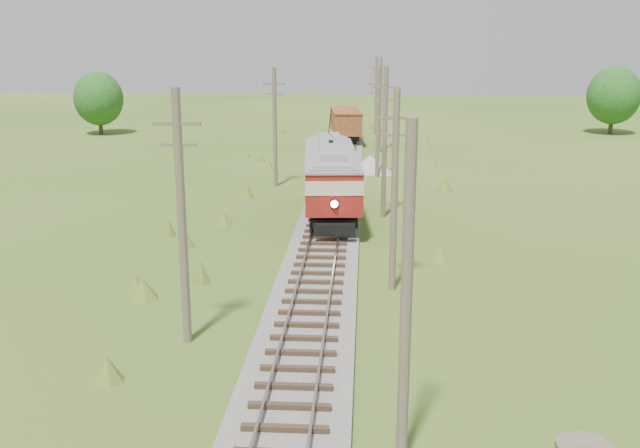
{
  "coord_description": "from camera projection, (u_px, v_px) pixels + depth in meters",
  "views": [
    {
      "loc": [
        2.04,
        -11.34,
        10.53
      ],
      "look_at": [
        0.0,
        20.77,
        2.15
      ],
      "focal_mm": 40.0,
      "sensor_mm": 36.0,
      "label": 1
    }
  ],
  "objects": [
    {
      "name": "utility_pole_r_3",
      "position": [
        385.0,
        141.0,
        42.3
      ],
      "size": [
        1.6,
        0.3,
        9.0
      ],
      "color": "brown",
      "rests_on": "ground"
    },
    {
      "name": "gondola",
      "position": [
        346.0,
        122.0,
        73.94
      ],
      "size": [
        3.62,
        8.9,
        2.88
      ],
      "rotation": [
        0.0,
        0.0,
        0.09
      ],
      "color": "black",
      "rests_on": "ground"
    },
    {
      "name": "streetcar",
      "position": [
        331.0,
        172.0,
        42.87
      ],
      "size": [
        4.09,
        13.32,
        6.04
      ],
      "rotation": [
        0.0,
        0.0,
        0.08
      ],
      "color": "black",
      "rests_on": "ground"
    },
    {
      "name": "tree_mid_a",
      "position": [
        99.0,
        99.0,
        80.11
      ],
      "size": [
        5.46,
        5.46,
        7.03
      ],
      "color": "#38281C",
      "rests_on": "ground"
    },
    {
      "name": "utility_pole_r_6",
      "position": [
        376.0,
        94.0,
        80.01
      ],
      "size": [
        1.6,
        0.3,
        8.7
      ],
      "color": "brown",
      "rests_on": "ground"
    },
    {
      "name": "utility_pole_l_b",
      "position": [
        275.0,
        126.0,
        51.52
      ],
      "size": [
        1.6,
        0.3,
        8.6
      ],
      "color": "brown",
      "rests_on": "ground"
    },
    {
      "name": "railbed_main",
      "position": [
        333.0,
        202.0,
        46.51
      ],
      "size": [
        3.6,
        96.0,
        0.57
      ],
      "color": "#605B54",
      "rests_on": "ground"
    },
    {
      "name": "tree_mid_b",
      "position": [
        614.0,
        96.0,
        80.33
      ],
      "size": [
        5.88,
        5.88,
        7.57
      ],
      "color": "#38281C",
      "rests_on": "ground"
    },
    {
      "name": "utility_pole_r_4",
      "position": [
        378.0,
        122.0,
        54.95
      ],
      "size": [
        1.6,
        0.3,
        8.4
      ],
      "color": "brown",
      "rests_on": "ground"
    },
    {
      "name": "utility_pole_r_2",
      "position": [
        394.0,
        189.0,
        29.79
      ],
      "size": [
        1.6,
        0.3,
        8.6
      ],
      "color": "brown",
      "rests_on": "ground"
    },
    {
      "name": "utility_pole_l_a",
      "position": [
        182.0,
        217.0,
        24.41
      ],
      "size": [
        1.6,
        0.3,
        9.0
      ],
      "color": "brown",
      "rests_on": "ground"
    },
    {
      "name": "utility_pole_r_5",
      "position": [
        380.0,
        104.0,
        67.41
      ],
      "size": [
        1.6,
        0.3,
        8.9
      ],
      "color": "brown",
      "rests_on": "ground"
    },
    {
      "name": "gravel_pile",
      "position": [
        372.0,
        164.0,
        58.0
      ],
      "size": [
        3.69,
        3.91,
        1.34
      ],
      "color": "gray",
      "rests_on": "ground"
    },
    {
      "name": "utility_pole_r_1",
      "position": [
        406.0,
        300.0,
        17.26
      ],
      "size": [
        0.3,
        0.3,
        8.8
      ],
      "color": "brown",
      "rests_on": "ground"
    }
  ]
}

